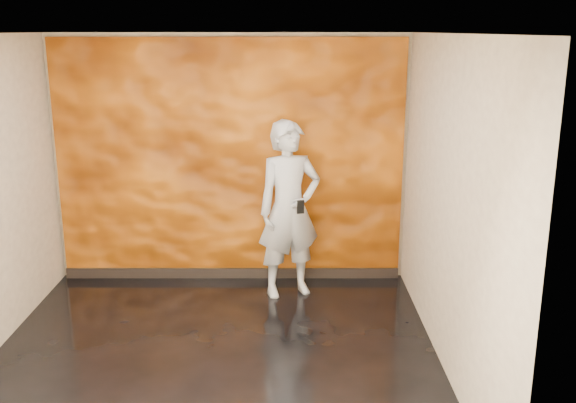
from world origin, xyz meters
name	(u,v)px	position (x,y,z in m)	size (l,w,h in m)	color
room	(209,207)	(0.00, 0.00, 1.40)	(4.02, 4.02, 2.81)	black
feature_wall	(230,162)	(0.00, 1.96, 1.38)	(3.90, 0.06, 2.75)	orange
baseboard	(232,273)	(0.00, 1.92, 0.06)	(3.90, 0.04, 0.12)	black
man	(289,209)	(0.67, 1.48, 0.96)	(0.70, 0.46, 1.92)	#90959F
phone	(301,207)	(0.79, 1.20, 1.07)	(0.08, 0.02, 0.14)	black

